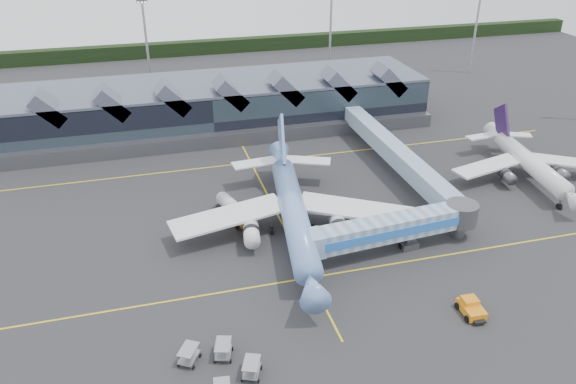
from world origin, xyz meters
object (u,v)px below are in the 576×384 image
object	(u,v)px
pushback_tug	(471,308)
main_airliner	(293,208)
fuel_truck	(233,209)
regional_jet	(528,161)
jet_bridge	(403,226)

from	to	relation	value
pushback_tug	main_airliner	bearing A→B (deg)	126.37
fuel_truck	pushback_tug	size ratio (longest dim) A/B	2.10
main_airliner	regional_jet	size ratio (longest dim) A/B	1.38
regional_jet	fuel_truck	world-z (taller)	regional_jet
jet_bridge	fuel_truck	size ratio (longest dim) A/B	3.03
main_airliner	regional_jet	xyz separation A→B (m)	(43.03, 6.27, -0.64)
jet_bridge	fuel_truck	bearing A→B (deg)	140.56
regional_jet	jet_bridge	size ratio (longest dim) A/B	1.12
jet_bridge	pushback_tug	xyz separation A→B (m)	(1.97, -14.55, -2.75)
fuel_truck	pushback_tug	world-z (taller)	fuel_truck
main_airliner	fuel_truck	size ratio (longest dim) A/B	4.72
jet_bridge	pushback_tug	bearing A→B (deg)	-87.14
main_airliner	pushback_tug	world-z (taller)	main_airliner
jet_bridge	pushback_tug	distance (m)	14.94
pushback_tug	fuel_truck	bearing A→B (deg)	131.05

